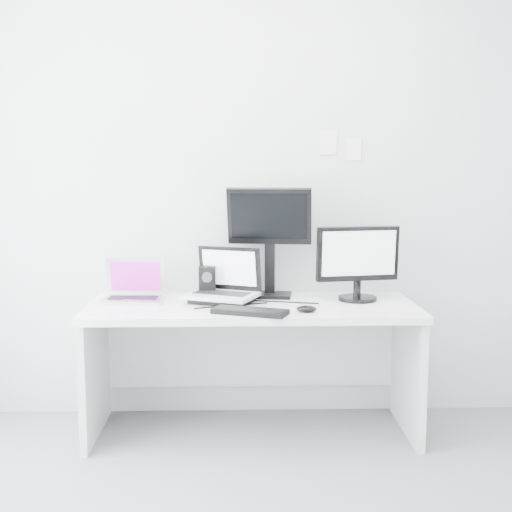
% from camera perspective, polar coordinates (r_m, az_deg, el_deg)
% --- Properties ---
extents(back_wall, '(3.60, 0.00, 3.60)m').
position_cam_1_polar(back_wall, '(3.97, -0.44, 5.71)').
color(back_wall, silver).
rests_on(back_wall, ground).
extents(desk, '(1.80, 0.70, 0.73)m').
position_cam_1_polar(desk, '(3.78, -0.32, -9.55)').
color(desk, white).
rests_on(desk, ground).
extents(macbook, '(0.34, 0.26, 0.25)m').
position_cam_1_polar(macbook, '(3.80, -10.45, -2.02)').
color(macbook, silver).
rests_on(macbook, desk).
extents(speaker, '(0.12, 0.12, 0.19)m').
position_cam_1_polar(speaker, '(3.85, -4.14, -2.25)').
color(speaker, black).
rests_on(speaker, desk).
extents(dell_laptop, '(0.46, 0.42, 0.31)m').
position_cam_1_polar(dell_laptop, '(3.71, -3.02, -1.62)').
color(dell_laptop, silver).
rests_on(dell_laptop, desk).
extents(rear_monitor, '(0.50, 0.24, 0.65)m').
position_cam_1_polar(rear_monitor, '(3.86, 1.16, 1.27)').
color(rear_monitor, black).
rests_on(rear_monitor, desk).
extents(samsung_monitor, '(0.50, 0.30, 0.43)m').
position_cam_1_polar(samsung_monitor, '(3.81, 8.65, -0.53)').
color(samsung_monitor, black).
rests_on(samsung_monitor, desk).
extents(keyboard, '(0.41, 0.27, 0.03)m').
position_cam_1_polar(keyboard, '(3.45, -0.51, -4.72)').
color(keyboard, black).
rests_on(keyboard, desk).
extents(mouse, '(0.11, 0.07, 0.03)m').
position_cam_1_polar(mouse, '(3.50, 4.29, -4.50)').
color(mouse, black).
rests_on(mouse, desk).
extents(wall_note_0, '(0.10, 0.00, 0.14)m').
position_cam_1_polar(wall_note_0, '(4.00, 6.12, 9.55)').
color(wall_note_0, white).
rests_on(wall_note_0, back_wall).
extents(wall_note_1, '(0.09, 0.00, 0.13)m').
position_cam_1_polar(wall_note_1, '(4.02, 8.25, 8.94)').
color(wall_note_1, white).
rests_on(wall_note_1, back_wall).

